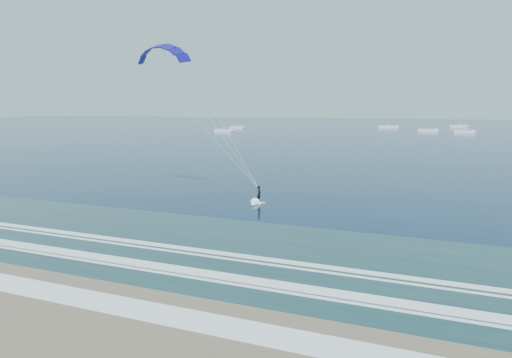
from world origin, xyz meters
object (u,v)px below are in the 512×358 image
object	(u,v)px
sailboat_2	(388,127)
sailboat_3	(428,130)
kitesurfer_rig	(207,114)
sailboat_4	(458,126)
sailboat_7	(464,131)
sailboat_0	(223,130)
sailboat_1	(237,127)

from	to	relation	value
sailboat_2	sailboat_3	distance (m)	38.73
kitesurfer_rig	sailboat_4	size ratio (longest dim) A/B	1.54
sailboat_7	sailboat_2	bearing A→B (deg)	132.06
sailboat_2	sailboat_7	distance (m)	52.37
sailboat_0	sailboat_7	xyz separation A→B (m)	(97.75, 30.10, 0.02)
sailboat_2	sailboat_4	bearing A→B (deg)	33.29
kitesurfer_rig	sailboat_1	bearing A→B (deg)	113.54
sailboat_1	sailboat_2	xyz separation A→B (m)	(70.76, 36.81, 0.02)
sailboat_3	sailboat_0	bearing A→B (deg)	-156.51
kitesurfer_rig	sailboat_0	size ratio (longest dim) A/B	1.62
kitesurfer_rig	sailboat_1	world-z (taller)	kitesurfer_rig
sailboat_4	sailboat_2	bearing A→B (deg)	-146.71
kitesurfer_rig	sailboat_0	xyz separation A→B (m)	(-65.25, 136.14, -9.04)
sailboat_3	sailboat_2	bearing A→B (deg)	122.10
kitesurfer_rig	sailboat_3	xyz separation A→B (m)	(18.01, 172.32, -9.04)
kitesurfer_rig	sailboat_1	distance (m)	183.82
kitesurfer_rig	sailboat_1	xyz separation A→B (m)	(-73.34, 168.31, -9.05)
sailboat_1	sailboat_3	xyz separation A→B (m)	(91.34, 4.01, 0.01)
sailboat_0	sailboat_1	bearing A→B (deg)	104.11
kitesurfer_rig	sailboat_7	xyz separation A→B (m)	(32.50, 166.25, -9.02)
kitesurfer_rig	sailboat_4	bearing A→B (deg)	82.02
sailboat_3	sailboat_1	bearing A→B (deg)	-177.49
sailboat_0	sailboat_4	xyz separation A→B (m)	(97.17, 91.64, 0.00)
sailboat_4	sailboat_7	distance (m)	61.54
kitesurfer_rig	sailboat_1	size ratio (longest dim) A/B	1.76
sailboat_3	sailboat_7	world-z (taller)	sailboat_7
sailboat_2	sailboat_4	world-z (taller)	sailboat_2
sailboat_1	sailboat_2	bearing A→B (deg)	27.48
sailboat_2	kitesurfer_rig	bearing A→B (deg)	-89.28
sailboat_4	sailboat_7	bearing A→B (deg)	-89.46
sailboat_3	kitesurfer_rig	bearing A→B (deg)	-95.97
kitesurfer_rig	sailboat_7	bearing A→B (deg)	78.94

